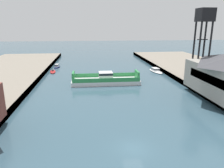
% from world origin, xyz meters
% --- Properties ---
extents(ground_plane, '(400.00, 400.00, 0.00)m').
position_xyz_m(ground_plane, '(0.00, 0.00, 0.00)').
color(ground_plane, '#385666').
extents(chain_ferry, '(18.40, 6.40, 3.30)m').
position_xyz_m(chain_ferry, '(-0.81, 32.21, 1.01)').
color(chain_ferry, silver).
rests_on(chain_ferry, ground).
extents(moored_boat_near_left, '(2.66, 5.95, 0.93)m').
position_xyz_m(moored_boat_near_left, '(-17.40, 48.50, 0.23)').
color(moored_boat_near_left, red).
rests_on(moored_boat_near_left, ground).
extents(moored_boat_near_right, '(3.87, 8.62, 1.26)m').
position_xyz_m(moored_boat_near_right, '(17.51, 45.32, 0.46)').
color(moored_boat_near_right, white).
rests_on(moored_boat_near_right, ground).
extents(moored_boat_mid_left, '(2.39, 6.03, 1.35)m').
position_xyz_m(moored_boat_mid_left, '(-17.07, 56.87, 0.51)').
color(moored_boat_mid_left, navy).
rests_on(moored_boat_mid_left, ground).
extents(crane_tower, '(3.50, 3.50, 17.99)m').
position_xyz_m(crane_tower, '(22.46, 26.17, 15.56)').
color(crane_tower, black).
rests_on(crane_tower, quay_right).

